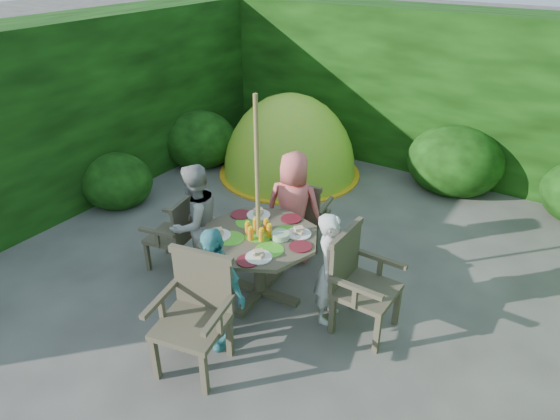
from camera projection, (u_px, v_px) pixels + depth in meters
The scene contains 13 objects.
ground at pixel (309, 283), 5.60m from camera, with size 60.00×60.00×0.00m, color #47443F.
hedge_enclosure at pixel (368, 142), 5.98m from camera, with size 9.00×9.00×2.50m.
patio_table at pixel (259, 245), 5.13m from camera, with size 1.38×1.38×0.89m.
parasol_pole at pixel (258, 204), 4.90m from camera, with size 0.04×0.04×2.20m, color olive.
garden_chair_right at pixel (359, 281), 4.74m from camera, with size 0.55×0.61×1.00m.
garden_chair_left at pixel (175, 232), 5.67m from camera, with size 0.55×0.60×0.86m.
garden_chair_back at pixel (305, 213), 6.06m from camera, with size 0.59×0.54×0.87m.
garden_chair_front at pixel (196, 312), 4.33m from camera, with size 0.72×0.66×1.03m.
child_right at pixel (331, 268), 4.82m from camera, with size 0.43×0.28×1.18m, color silver.
child_left at pixel (195, 223), 5.44m from camera, with size 0.65×0.51×1.34m, color #9B9A95.
child_back at pixel (293, 208), 5.73m from camera, with size 0.66×0.43×1.35m, color #F46964.
child_front at pixel (215, 287), 4.51m from camera, with size 0.73×0.30×1.24m, color #49A3AA.
dome_tent at pixel (289, 173), 8.20m from camera, with size 2.52×2.52×2.62m.
Camera 1 is at (2.19, -3.97, 3.40)m, focal length 32.00 mm.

